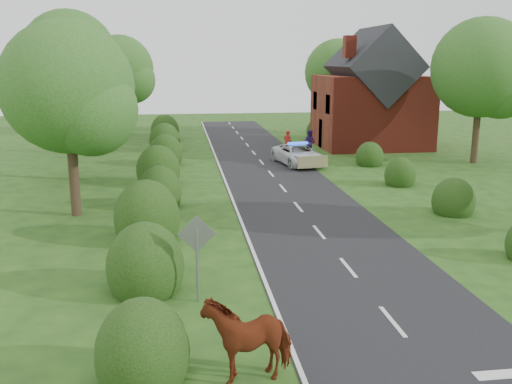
{
  "coord_description": "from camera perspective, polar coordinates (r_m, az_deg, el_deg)",
  "views": [
    {
      "loc": [
        -5.39,
        -13.16,
        6.71
      ],
      "look_at": [
        -2.28,
        9.86,
        1.3
      ],
      "focal_mm": 40.0,
      "sensor_mm": 36.0,
      "label": 1
    }
  ],
  "objects": [
    {
      "name": "police_van",
      "position": [
        37.26,
        4.21,
        3.75
      ],
      "size": [
        3.05,
        5.18,
        1.49
      ],
      "rotation": [
        0.0,
        0.0,
        0.18
      ],
      "color": "silver",
      "rests_on": "ground"
    },
    {
      "name": "tree_right_c",
      "position": [
        53.09,
        8.51,
        11.49
      ],
      "size": [
        6.15,
        6.0,
        8.58
      ],
      "color": "#332316",
      "rests_on": "ground"
    },
    {
      "name": "road",
      "position": [
        29.44,
        3.06,
        -0.06
      ],
      "size": [
        6.0,
        70.0,
        0.02
      ],
      "primitive_type": "cube",
      "color": "black",
      "rests_on": "ground"
    },
    {
      "name": "tree_left_d",
      "position": [
        53.24,
        -13.19,
        11.62
      ],
      "size": [
        6.15,
        6.0,
        8.89
      ],
      "color": "#332316",
      "rests_on": "ground"
    },
    {
      "name": "ground",
      "position": [
        15.72,
        13.48,
        -12.54
      ],
      "size": [
        120.0,
        120.0,
        0.0
      ],
      "primitive_type": "plane",
      "color": "#234619"
    },
    {
      "name": "tree_left_a",
      "position": [
        25.43,
        -17.81,
        9.41
      ],
      "size": [
        5.74,
        5.6,
        8.38
      ],
      "color": "#332316",
      "rests_on": "ground"
    },
    {
      "name": "house",
      "position": [
        45.74,
        11.46,
        9.19
      ],
      "size": [
        8.0,
        7.4,
        9.17
      ],
      "color": "maroon",
      "rests_on": "ground"
    },
    {
      "name": "tree_left_b",
      "position": [
        33.57,
        -18.0,
        9.64
      ],
      "size": [
        5.74,
        5.6,
        8.07
      ],
      "color": "#332316",
      "rests_on": "ground"
    },
    {
      "name": "road_sign",
      "position": [
        15.98,
        -5.93,
        -5.4
      ],
      "size": [
        1.06,
        0.08,
        2.53
      ],
      "color": "gray",
      "rests_on": "ground"
    },
    {
      "name": "tree_right_b",
      "position": [
        40.15,
        22.08,
        11.07
      ],
      "size": [
        6.56,
        6.4,
        9.4
      ],
      "color": "#332316",
      "rests_on": "ground"
    },
    {
      "name": "hedgerow_right",
      "position": [
        27.85,
        18.02,
        -0.32
      ],
      "size": [
        2.1,
        45.78,
        2.1
      ],
      "color": "black",
      "rests_on": "ground"
    },
    {
      "name": "pedestrian_purple",
      "position": [
        41.16,
        5.38,
        4.95
      ],
      "size": [
        1.12,
        1.11,
        1.83
      ],
      "primitive_type": "imported",
      "rotation": [
        0.0,
        0.0,
        2.38
      ],
      "color": "#351A59",
      "rests_on": "ground"
    },
    {
      "name": "tree_left_c",
      "position": [
        43.6,
        -17.76,
        12.27
      ],
      "size": [
        6.97,
        6.8,
        10.22
      ],
      "color": "#332316",
      "rests_on": "ground"
    },
    {
      "name": "cow",
      "position": [
        12.74,
        -0.83,
        -14.69
      ],
      "size": [
        2.38,
        1.65,
        1.54
      ],
      "primitive_type": "imported",
      "rotation": [
        0.0,
        0.0,
        -1.32
      ],
      "color": "maroon",
      "rests_on": "ground"
    },
    {
      "name": "pedestrian_red",
      "position": [
        41.89,
        3.15,
        5.03
      ],
      "size": [
        0.63,
        0.42,
        1.68
      ],
      "primitive_type": "imported",
      "rotation": [
        0.0,
        0.0,
        3.17
      ],
      "color": "red",
      "rests_on": "ground"
    },
    {
      "name": "road_markings",
      "position": [
        27.19,
        0.55,
        -1.12
      ],
      "size": [
        4.96,
        70.0,
        0.01
      ],
      "color": "white",
      "rests_on": "road"
    },
    {
      "name": "hedgerow_left",
      "position": [
        25.58,
        -10.0,
        -0.57
      ],
      "size": [
        2.75,
        50.41,
        3.0
      ],
      "color": "black",
      "rests_on": "ground"
    }
  ]
}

